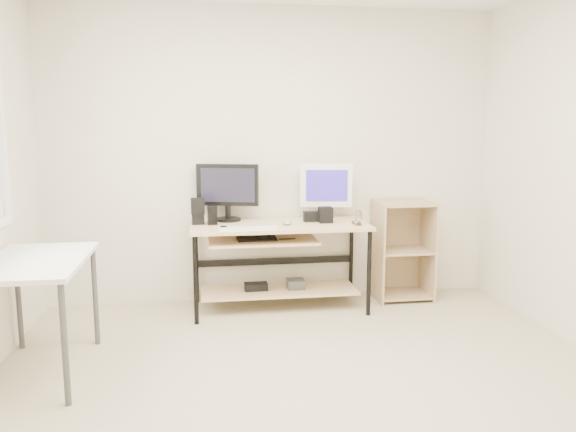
{
  "coord_description": "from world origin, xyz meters",
  "views": [
    {
      "loc": [
        -0.63,
        -2.99,
        1.57
      ],
      "look_at": [
        0.02,
        1.3,
        0.87
      ],
      "focal_mm": 35.0,
      "sensor_mm": 36.0,
      "label": 1
    }
  ],
  "objects_px": {
    "desk": "(276,248)",
    "black_monitor": "(228,188)",
    "shelf_unit": "(401,249)",
    "side_table": "(35,272)",
    "audio_controller": "(212,215)",
    "white_imac": "(326,187)"
  },
  "relations": [
    {
      "from": "black_monitor",
      "to": "audio_controller",
      "type": "distance_m",
      "value": 0.31
    },
    {
      "from": "shelf_unit",
      "to": "audio_controller",
      "type": "xyz_separation_m",
      "value": [
        -1.71,
        -0.14,
        0.38
      ]
    },
    {
      "from": "desk",
      "to": "white_imac",
      "type": "relative_size",
      "value": 3.05
    },
    {
      "from": "black_monitor",
      "to": "audio_controller",
      "type": "height_order",
      "value": "black_monitor"
    },
    {
      "from": "side_table",
      "to": "shelf_unit",
      "type": "bearing_deg",
      "value": 23.33
    },
    {
      "from": "desk",
      "to": "shelf_unit",
      "type": "distance_m",
      "value": 1.19
    },
    {
      "from": "side_table",
      "to": "black_monitor",
      "type": "height_order",
      "value": "black_monitor"
    },
    {
      "from": "shelf_unit",
      "to": "white_imac",
      "type": "relative_size",
      "value": 1.83
    },
    {
      "from": "white_imac",
      "to": "side_table",
      "type": "bearing_deg",
      "value": -140.9
    },
    {
      "from": "black_monitor",
      "to": "white_imac",
      "type": "bearing_deg",
      "value": 14.77
    },
    {
      "from": "side_table",
      "to": "black_monitor",
      "type": "distance_m",
      "value": 1.82
    },
    {
      "from": "desk",
      "to": "black_monitor",
      "type": "xyz_separation_m",
      "value": [
        -0.4,
        0.2,
        0.49
      ]
    },
    {
      "from": "white_imac",
      "to": "black_monitor",
      "type": "bearing_deg",
      "value": -172.0
    },
    {
      "from": "side_table",
      "to": "white_imac",
      "type": "relative_size",
      "value": 2.04
    },
    {
      "from": "desk",
      "to": "black_monitor",
      "type": "relative_size",
      "value": 2.81
    },
    {
      "from": "shelf_unit",
      "to": "black_monitor",
      "type": "xyz_separation_m",
      "value": [
        -1.57,
        0.04,
        0.58
      ]
    },
    {
      "from": "desk",
      "to": "black_monitor",
      "type": "bearing_deg",
      "value": 153.2
    },
    {
      "from": "black_monitor",
      "to": "side_table",
      "type": "bearing_deg",
      "value": -119.51
    },
    {
      "from": "shelf_unit",
      "to": "black_monitor",
      "type": "bearing_deg",
      "value": 178.52
    },
    {
      "from": "shelf_unit",
      "to": "audio_controller",
      "type": "height_order",
      "value": "audio_controller"
    },
    {
      "from": "desk",
      "to": "white_imac",
      "type": "bearing_deg",
      "value": 22.18
    },
    {
      "from": "desk",
      "to": "side_table",
      "type": "height_order",
      "value": "same"
    }
  ]
}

